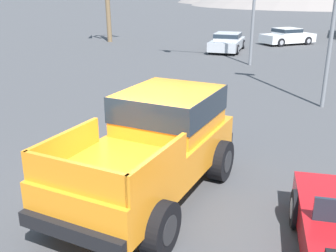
# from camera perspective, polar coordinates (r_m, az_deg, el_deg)

# --- Properties ---
(ground_plane) EXTENTS (320.00, 320.00, 0.00)m
(ground_plane) POSITION_cam_1_polar(r_m,az_deg,el_deg) (8.21, -3.60, -9.79)
(ground_plane) COLOR #424244
(orange_pickup_truck) EXTENTS (2.59, 4.99, 2.01)m
(orange_pickup_truck) POSITION_cam_1_polar(r_m,az_deg,el_deg) (7.85, -1.70, -2.10)
(orange_pickup_truck) COLOR orange
(orange_pickup_truck) RESTS_ON ground_plane
(parked_car_white) EXTENTS (4.05, 4.08, 1.21)m
(parked_car_white) POSITION_cam_1_polar(r_m,az_deg,el_deg) (31.65, 16.92, 12.36)
(parked_car_white) COLOR white
(parked_car_white) RESTS_ON ground_plane
(parked_car_silver) EXTENTS (2.21, 4.48, 1.20)m
(parked_car_silver) POSITION_cam_1_polar(r_m,az_deg,el_deg) (27.34, 8.60, 12.00)
(parked_car_silver) COLOR #B7BABF
(parked_car_silver) RESTS_ON ground_plane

